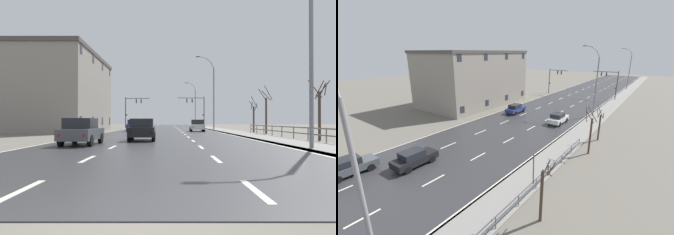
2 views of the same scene
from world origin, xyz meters
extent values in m
cube|color=#666056|center=(0.00, 48.00, -0.06)|extent=(160.00, 160.00, 0.12)
cube|color=#303033|center=(0.00, 60.00, 0.01)|extent=(14.00, 120.00, 0.02)
cube|color=beige|center=(-2.33, 18.20, 0.02)|extent=(0.16, 2.20, 0.01)
cube|color=beige|center=(-2.33, 23.60, 0.02)|extent=(0.16, 2.20, 0.01)
cube|color=beige|center=(-2.33, 29.00, 0.02)|extent=(0.16, 2.20, 0.01)
cube|color=beige|center=(-2.33, 34.40, 0.02)|extent=(0.16, 2.20, 0.01)
cube|color=beige|center=(-2.33, 39.80, 0.02)|extent=(0.16, 2.20, 0.01)
cube|color=beige|center=(-2.33, 45.20, 0.02)|extent=(0.16, 2.20, 0.01)
cube|color=beige|center=(-2.33, 50.60, 0.02)|extent=(0.16, 2.20, 0.01)
cube|color=beige|center=(-2.33, 56.00, 0.02)|extent=(0.16, 2.20, 0.01)
cube|color=beige|center=(-2.33, 61.40, 0.02)|extent=(0.16, 2.20, 0.01)
cube|color=beige|center=(-2.33, 66.80, 0.02)|extent=(0.16, 2.20, 0.01)
cube|color=beige|center=(-2.33, 72.20, 0.02)|extent=(0.16, 2.20, 0.01)
cube|color=beige|center=(-2.33, 77.60, 0.02)|extent=(0.16, 2.20, 0.01)
cube|color=beige|center=(-2.33, 83.00, 0.02)|extent=(0.16, 2.20, 0.01)
cube|color=beige|center=(-2.33, 88.40, 0.02)|extent=(0.16, 2.20, 0.01)
cube|color=beige|center=(-2.33, 93.80, 0.02)|extent=(0.16, 2.20, 0.01)
cube|color=beige|center=(-2.33, 99.20, 0.02)|extent=(0.16, 2.20, 0.01)
cube|color=beige|center=(-2.33, 104.60, 0.02)|extent=(0.16, 2.20, 0.01)
cube|color=beige|center=(-2.33, 110.00, 0.02)|extent=(0.16, 2.20, 0.01)
cube|color=beige|center=(-2.33, 115.40, 0.02)|extent=(0.16, 2.20, 0.01)
cube|color=beige|center=(2.33, 12.80, 0.02)|extent=(0.16, 2.20, 0.01)
cube|color=beige|center=(2.33, 18.20, 0.02)|extent=(0.16, 2.20, 0.01)
cube|color=beige|center=(2.33, 23.60, 0.02)|extent=(0.16, 2.20, 0.01)
cube|color=beige|center=(2.33, 29.00, 0.02)|extent=(0.16, 2.20, 0.01)
cube|color=beige|center=(2.33, 34.40, 0.02)|extent=(0.16, 2.20, 0.01)
cube|color=beige|center=(2.33, 39.80, 0.02)|extent=(0.16, 2.20, 0.01)
cube|color=beige|center=(2.33, 45.20, 0.02)|extent=(0.16, 2.20, 0.01)
cube|color=beige|center=(2.33, 50.60, 0.02)|extent=(0.16, 2.20, 0.01)
cube|color=beige|center=(2.33, 56.00, 0.02)|extent=(0.16, 2.20, 0.01)
cube|color=beige|center=(2.33, 61.40, 0.02)|extent=(0.16, 2.20, 0.01)
cube|color=beige|center=(2.33, 66.80, 0.02)|extent=(0.16, 2.20, 0.01)
cube|color=beige|center=(2.33, 72.20, 0.02)|extent=(0.16, 2.20, 0.01)
cube|color=beige|center=(2.33, 77.60, 0.02)|extent=(0.16, 2.20, 0.01)
cube|color=beige|center=(2.33, 83.00, 0.02)|extent=(0.16, 2.20, 0.01)
cube|color=beige|center=(2.33, 88.40, 0.02)|extent=(0.16, 2.20, 0.01)
cube|color=beige|center=(2.33, 93.80, 0.02)|extent=(0.16, 2.20, 0.01)
cube|color=beige|center=(2.33, 99.20, 0.02)|extent=(0.16, 2.20, 0.01)
cube|color=beige|center=(2.33, 104.60, 0.02)|extent=(0.16, 2.20, 0.01)
cube|color=beige|center=(2.33, 110.00, 0.02)|extent=(0.16, 2.20, 0.01)
cube|color=beige|center=(2.33, 115.40, 0.02)|extent=(0.16, 2.20, 0.01)
cube|color=beige|center=(6.85, 60.00, 0.02)|extent=(0.16, 120.00, 0.01)
cube|color=beige|center=(-6.85, 60.00, 0.02)|extent=(0.16, 120.00, 0.01)
cube|color=gray|center=(8.50, 60.00, 0.06)|extent=(3.00, 120.00, 0.12)
cube|color=slate|center=(7.08, 60.00, 0.06)|extent=(0.16, 120.00, 0.12)
cube|color=#515459|center=(9.85, 18.43, 0.95)|extent=(0.06, 27.55, 0.08)
cube|color=#515459|center=(9.85, 18.43, 0.55)|extent=(0.06, 27.55, 0.08)
cylinder|color=#515459|center=(9.85, 17.17, 0.50)|extent=(0.07, 0.07, 1.00)
cylinder|color=#515459|center=(9.85, 19.68, 0.50)|extent=(0.07, 0.07, 1.00)
cylinder|color=#515459|center=(9.85, 22.18, 0.50)|extent=(0.07, 0.07, 1.00)
cylinder|color=#515459|center=(9.85, 24.69, 0.50)|extent=(0.07, 0.07, 1.00)
cylinder|color=#515459|center=(9.85, 27.19, 0.50)|extent=(0.07, 0.07, 1.00)
cylinder|color=#515459|center=(9.85, 29.70, 0.50)|extent=(0.07, 0.07, 1.00)
cylinder|color=#515459|center=(9.85, 32.20, 0.50)|extent=(0.07, 0.07, 1.00)
cylinder|color=slate|center=(7.60, 11.49, 4.40)|extent=(0.20, 0.20, 8.80)
cylinder|color=slate|center=(7.60, 45.75, 4.74)|extent=(0.20, 0.20, 9.49)
cylinder|color=slate|center=(7.37, 45.75, 9.98)|extent=(0.56, 0.11, 1.04)
cylinder|color=slate|center=(6.69, 45.75, 10.79)|extent=(0.96, 0.11, 0.72)
cylinder|color=slate|center=(5.70, 45.75, 11.20)|extent=(1.10, 0.11, 0.30)
cube|color=#333335|center=(5.16, 45.75, 11.25)|extent=(0.56, 0.24, 0.12)
cylinder|color=slate|center=(7.60, 80.00, 4.75)|extent=(0.20, 0.20, 9.50)
cylinder|color=slate|center=(7.37, 80.00, 9.99)|extent=(0.55, 0.11, 1.01)
cylinder|color=slate|center=(6.71, 80.00, 10.78)|extent=(0.94, 0.11, 0.70)
cylinder|color=slate|center=(5.75, 80.00, 11.18)|extent=(1.07, 0.11, 0.29)
cube|color=#333335|center=(5.22, 80.00, 11.22)|extent=(0.56, 0.24, 0.12)
cylinder|color=#38383A|center=(7.90, 62.08, 3.16)|extent=(0.18, 0.18, 6.32)
cylinder|color=#38383A|center=(5.22, 62.08, 6.07)|extent=(5.36, 0.12, 0.12)
cube|color=black|center=(5.49, 62.08, 5.52)|extent=(0.20, 0.28, 0.80)
sphere|color=red|center=(5.49, 61.93, 5.78)|extent=(0.14, 0.14, 0.14)
sphere|color=#2D2D2D|center=(5.49, 61.93, 5.52)|extent=(0.14, 0.14, 0.14)
sphere|color=#2D2D2D|center=(5.49, 61.93, 5.26)|extent=(0.14, 0.14, 0.14)
cube|color=black|center=(4.42, 62.08, 5.52)|extent=(0.20, 0.28, 0.80)
sphere|color=red|center=(4.42, 61.93, 5.78)|extent=(0.14, 0.14, 0.14)
sphere|color=#2D2D2D|center=(4.42, 61.93, 5.52)|extent=(0.14, 0.14, 0.14)
sphere|color=#2D2D2D|center=(4.42, 61.93, 5.26)|extent=(0.14, 0.14, 0.14)
cube|color=black|center=(7.68, 62.03, 2.60)|extent=(0.18, 0.12, 0.32)
cylinder|color=#38383A|center=(-7.90, 61.24, 3.08)|extent=(0.18, 0.18, 6.16)
cylinder|color=#38383A|center=(-5.51, 61.24, 5.91)|extent=(4.78, 0.12, 0.12)
cube|color=black|center=(-5.75, 61.24, 5.36)|extent=(0.20, 0.28, 0.80)
sphere|color=#2D2D2D|center=(-5.75, 61.09, 5.62)|extent=(0.14, 0.14, 0.14)
sphere|color=#2D2D2D|center=(-5.75, 61.09, 5.36)|extent=(0.14, 0.14, 0.14)
sphere|color=green|center=(-5.75, 61.09, 5.10)|extent=(0.14, 0.14, 0.14)
cube|color=black|center=(-4.79, 61.24, 5.36)|extent=(0.20, 0.28, 0.80)
sphere|color=#2D2D2D|center=(-4.79, 61.09, 5.62)|extent=(0.14, 0.14, 0.14)
sphere|color=#2D2D2D|center=(-4.79, 61.09, 5.36)|extent=(0.14, 0.14, 0.14)
sphere|color=green|center=(-4.79, 61.09, 5.10)|extent=(0.14, 0.14, 0.14)
cube|color=black|center=(-7.68, 61.19, 2.60)|extent=(0.18, 0.12, 0.32)
cube|color=#474C51|center=(-4.42, 14.59, 0.65)|extent=(1.82, 4.13, 0.64)
cube|color=black|center=(-4.42, 14.34, 1.27)|extent=(1.59, 2.02, 0.60)
cube|color=slate|center=(-4.41, 15.29, 1.25)|extent=(1.41, 0.10, 0.51)
cylinder|color=black|center=(-3.59, 15.85, 0.33)|extent=(0.23, 0.66, 0.66)
cylinder|color=black|center=(-5.21, 15.87, 0.33)|extent=(0.23, 0.66, 0.66)
cube|color=silver|center=(4.43, 38.84, 0.65)|extent=(1.80, 4.12, 0.64)
cube|color=black|center=(4.43, 38.59, 1.27)|extent=(1.58, 2.02, 0.60)
cube|color=slate|center=(4.44, 39.54, 1.25)|extent=(1.40, 0.09, 0.51)
cylinder|color=black|center=(5.25, 40.11, 0.33)|extent=(0.23, 0.66, 0.66)
cylinder|color=black|center=(3.63, 40.12, 0.33)|extent=(0.23, 0.66, 0.66)
cylinder|color=black|center=(5.23, 37.56, 0.33)|extent=(0.23, 0.66, 0.66)
cylinder|color=black|center=(3.61, 37.58, 0.33)|extent=(0.23, 0.66, 0.66)
cube|color=red|center=(3.75, 36.82, 0.65)|extent=(0.16, 0.04, 0.14)
cube|color=red|center=(5.07, 36.81, 0.65)|extent=(0.16, 0.04, 0.14)
cube|color=navy|center=(-3.97, 39.88, 0.65)|extent=(1.81, 4.12, 0.64)
cube|color=black|center=(-3.96, 39.63, 1.27)|extent=(1.58, 2.02, 0.60)
cube|color=slate|center=(-3.98, 40.58, 1.25)|extent=(1.40, 0.10, 0.51)
cylinder|color=black|center=(-3.17, 41.16, 0.33)|extent=(0.23, 0.66, 0.66)
cylinder|color=black|center=(-4.79, 41.14, 0.33)|extent=(0.23, 0.66, 0.66)
cylinder|color=black|center=(-3.14, 38.62, 0.33)|extent=(0.23, 0.66, 0.66)
cylinder|color=black|center=(-4.76, 38.60, 0.33)|extent=(0.23, 0.66, 0.66)
cube|color=red|center=(-4.60, 37.84, 0.65)|extent=(0.16, 0.04, 0.14)
cube|color=red|center=(-3.28, 37.86, 0.65)|extent=(0.16, 0.04, 0.14)
cube|color=black|center=(-1.24, 18.80, 0.65)|extent=(1.86, 4.14, 0.64)
cube|color=black|center=(-1.23, 18.55, 1.27)|extent=(1.61, 2.04, 0.60)
cube|color=slate|center=(-1.25, 19.50, 1.25)|extent=(1.41, 0.11, 0.51)
cylinder|color=black|center=(-0.46, 20.09, 0.33)|extent=(0.24, 0.67, 0.66)
cylinder|color=black|center=(-2.08, 20.05, 0.33)|extent=(0.24, 0.67, 0.66)
cylinder|color=black|center=(-0.40, 17.55, 0.33)|extent=(0.24, 0.67, 0.66)
cylinder|color=black|center=(-2.02, 17.51, 0.33)|extent=(0.24, 0.67, 0.66)
cube|color=red|center=(-1.85, 16.75, 0.65)|extent=(0.16, 0.04, 0.14)
cube|color=red|center=(-0.53, 16.78, 0.65)|extent=(0.16, 0.04, 0.14)
cube|color=gray|center=(-15.32, 41.24, 5.04)|extent=(12.33, 20.52, 10.08)
cube|color=#4C4742|center=(-15.32, 41.24, 10.33)|extent=(12.58, 20.93, 0.50)
cube|color=#282D38|center=(-9.13, 32.18, 1.40)|extent=(0.04, 0.90, 1.10)
cube|color=#282D38|center=(-9.13, 38.22, 1.40)|extent=(0.04, 0.90, 1.10)
cube|color=#282D38|center=(-9.13, 44.26, 1.40)|extent=(0.04, 0.90, 1.10)
cube|color=#282D38|center=(-9.13, 50.30, 1.40)|extent=(0.04, 0.90, 1.10)
cube|color=#282D38|center=(-9.13, 32.18, 9.48)|extent=(0.04, 0.90, 1.10)
cube|color=#282D38|center=(-9.13, 38.22, 9.48)|extent=(0.04, 0.90, 1.10)
cube|color=#282D38|center=(-9.13, 44.26, 9.48)|extent=(0.04, 0.90, 1.10)
cube|color=#282D38|center=(-9.13, 50.30, 9.48)|extent=(0.04, 0.90, 1.10)
cylinder|color=#423328|center=(11.66, 19.45, 1.77)|extent=(0.20, 0.20, 3.55)
cylinder|color=#423328|center=(12.06, 19.84, 3.72)|extent=(0.79, 0.91, 1.35)
cylinder|color=#423328|center=(12.03, 19.29, 3.64)|extent=(0.32, 0.80, 0.74)
cylinder|color=#423328|center=(11.80, 19.68, 3.80)|extent=(0.54, 0.35, 1.19)
cylinder|color=#423328|center=(11.94, 19.58, 3.66)|extent=(0.31, 0.63, 1.09)
cylinder|color=#423328|center=(11.20, 19.14, 3.72)|extent=(0.62, 1.00, 1.40)
cylinder|color=#423328|center=(11.23, 31.08, 1.96)|extent=(0.20, 0.20, 3.91)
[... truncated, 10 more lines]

